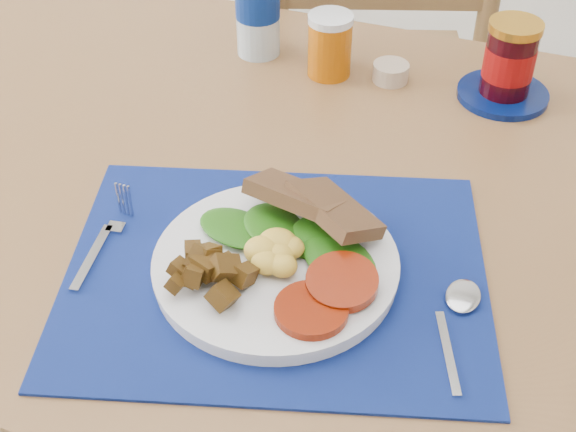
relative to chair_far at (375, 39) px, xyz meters
The scene contains 9 objects.
table 0.68m from the chair_far, 89.00° to the right, with size 1.40×0.90×0.75m.
chair_far is the anchor object (origin of this frame).
placemat 0.87m from the chair_far, 82.86° to the right, with size 0.47×0.37×0.00m, color black.
breakfast_plate 0.88m from the chair_far, 83.24° to the right, with size 0.27×0.27×0.07m.
fork 0.89m from the chair_far, 96.48° to the right, with size 0.03×0.16×0.00m.
spoon 0.92m from the chair_far, 69.82° to the right, with size 0.05×0.16×0.00m.
juice_glass 0.46m from the chair_far, 86.11° to the right, with size 0.07×0.07×0.09m, color #AA4F04.
ramekin 0.45m from the chair_far, 72.96° to the right, with size 0.05×0.05×0.03m, color tan.
jam_on_saucer 0.53m from the chair_far, 53.23° to the right, with size 0.13×0.13×0.12m.
Camera 1 is at (0.33, -0.57, 1.39)m, focal length 50.00 mm.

